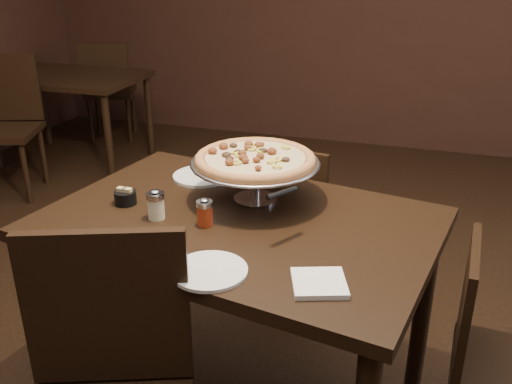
% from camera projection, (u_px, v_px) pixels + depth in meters
% --- Properties ---
extents(room, '(6.04, 7.04, 2.84)m').
position_uv_depth(room, '(242.00, 50.00, 1.67)').
color(room, black).
rests_on(room, ground).
extents(dining_table, '(1.45, 1.09, 0.82)m').
position_uv_depth(dining_table, '(238.00, 246.00, 2.00)').
color(dining_table, black).
rests_on(dining_table, ground).
extents(background_table, '(1.17, 0.78, 0.73)m').
position_uv_depth(background_table, '(69.00, 87.00, 4.60)').
color(background_table, black).
rests_on(background_table, ground).
extents(pizza_stand, '(0.47, 0.47, 0.19)m').
position_uv_depth(pizza_stand, '(255.00, 160.00, 2.03)').
color(pizza_stand, '#AEAFB5').
rests_on(pizza_stand, dining_table).
extents(parmesan_shaker, '(0.06, 0.06, 0.11)m').
position_uv_depth(parmesan_shaker, '(156.00, 205.00, 1.93)').
color(parmesan_shaker, beige).
rests_on(parmesan_shaker, dining_table).
extents(pepper_flake_shaker, '(0.06, 0.06, 0.10)m').
position_uv_depth(pepper_flake_shaker, '(205.00, 212.00, 1.89)').
color(pepper_flake_shaker, maroon).
rests_on(pepper_flake_shaker, dining_table).
extents(packet_caddy, '(0.08, 0.08, 0.06)m').
position_uv_depth(packet_caddy, '(125.00, 197.00, 2.05)').
color(packet_caddy, black).
rests_on(packet_caddy, dining_table).
extents(napkin_stack, '(0.19, 0.19, 0.02)m').
position_uv_depth(napkin_stack, '(319.00, 283.00, 1.56)').
color(napkin_stack, white).
rests_on(napkin_stack, dining_table).
extents(plate_left, '(0.23, 0.23, 0.01)m').
position_uv_depth(plate_left, '(202.00, 176.00, 2.30)').
color(plate_left, white).
rests_on(plate_left, dining_table).
extents(plate_near, '(0.22, 0.22, 0.01)m').
position_uv_depth(plate_near, '(209.00, 271.00, 1.63)').
color(plate_near, white).
rests_on(plate_near, dining_table).
extents(serving_spatula, '(0.15, 0.15, 0.02)m').
position_uv_depth(serving_spatula, '(282.00, 194.00, 1.77)').
color(serving_spatula, '#AEAFB5').
rests_on(serving_spatula, pizza_stand).
extents(chair_far, '(0.46, 0.46, 0.87)m').
position_uv_depth(chair_far, '(292.00, 220.00, 2.72)').
color(chair_far, black).
rests_on(chair_far, ground).
extents(chair_side, '(0.41, 0.41, 0.82)m').
position_uv_depth(chair_side, '(493.00, 353.00, 1.88)').
color(chair_side, black).
rests_on(chair_side, ground).
extents(bg_chair_far, '(0.55, 0.55, 0.91)m').
position_uv_depth(bg_chair_far, '(109.00, 88.00, 5.18)').
color(bg_chair_far, black).
rests_on(bg_chair_far, ground).
extents(bg_chair_near, '(0.58, 0.58, 0.98)m').
position_uv_depth(bg_chair_near, '(6.00, 120.00, 4.08)').
color(bg_chair_near, black).
rests_on(bg_chair_near, ground).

